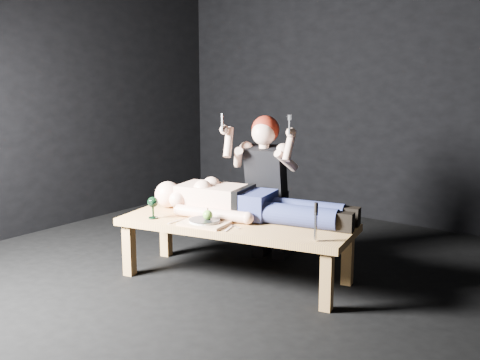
% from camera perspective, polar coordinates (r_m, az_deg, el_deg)
% --- Properties ---
extents(ground, '(5.00, 5.00, 0.00)m').
position_cam_1_polar(ground, '(4.13, -0.31, -11.11)').
color(ground, black).
rests_on(ground, ground).
extents(back_wall, '(5.00, 0.00, 5.00)m').
position_cam_1_polar(back_wall, '(6.01, 14.54, 10.09)').
color(back_wall, black).
rests_on(back_wall, ground).
extents(table, '(1.82, 0.99, 0.45)m').
position_cam_1_polar(table, '(4.31, -0.40, -6.98)').
color(table, gold).
rests_on(table, ground).
extents(lying_man, '(1.83, 0.89, 0.27)m').
position_cam_1_polar(lying_man, '(4.32, 1.09, -1.98)').
color(lying_man, beige).
rests_on(lying_man, table).
extents(kneeling_woman, '(0.82, 0.87, 1.23)m').
position_cam_1_polar(kneeling_woman, '(4.68, 2.86, -0.62)').
color(kneeling_woman, black).
rests_on(kneeling_woman, ground).
extents(serving_tray, '(0.37, 0.29, 0.02)m').
position_cam_1_polar(serving_tray, '(4.16, -3.52, -4.28)').
color(serving_tray, tan).
rests_on(serving_tray, table).
extents(plate, '(0.26, 0.26, 0.02)m').
position_cam_1_polar(plate, '(4.15, -3.52, -4.03)').
color(plate, white).
rests_on(plate, serving_tray).
extents(apple, '(0.07, 0.07, 0.07)m').
position_cam_1_polar(apple, '(4.13, -3.20, -3.46)').
color(apple, '#63AF32').
rests_on(apple, plate).
extents(goblet, '(0.09, 0.09, 0.17)m').
position_cam_1_polar(goblet, '(4.35, -8.59, -2.72)').
color(goblet, black).
rests_on(goblet, table).
extents(fork_flat, '(0.02, 0.18, 0.01)m').
position_cam_1_polar(fork_flat, '(4.26, -6.26, -4.05)').
color(fork_flat, '#B2B2B7').
rests_on(fork_flat, table).
extents(knife_flat, '(0.08, 0.18, 0.01)m').
position_cam_1_polar(knife_flat, '(4.05, -1.05, -4.77)').
color(knife_flat, '#B2B2B7').
rests_on(knife_flat, table).
extents(spoon_flat, '(0.17, 0.09, 0.01)m').
position_cam_1_polar(spoon_flat, '(4.11, -0.65, -4.53)').
color(spoon_flat, '#B2B2B7').
rests_on(spoon_flat, table).
extents(carving_knife, '(0.04, 0.04, 0.26)m').
position_cam_1_polar(carving_knife, '(3.76, 7.50, -4.13)').
color(carving_knife, '#B2B2B7').
rests_on(carving_knife, table).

